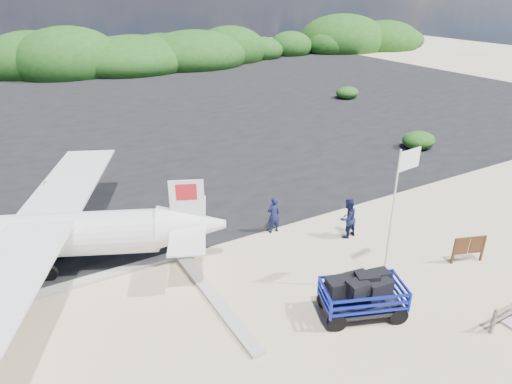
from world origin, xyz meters
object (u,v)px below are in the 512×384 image
(crew_b, at_px, (348,218))
(aircraft_large, at_px, (254,111))
(baggage_cart, at_px, (360,315))
(crew_a, at_px, (274,215))
(signboard, at_px, (466,262))
(flagpole, at_px, (382,287))

(crew_b, xyz_separation_m, aircraft_large, (7.78, 22.56, -0.98))
(baggage_cart, bearing_deg, crew_a, 106.84)
(aircraft_large, bearing_deg, signboard, 104.31)
(signboard, relative_size, aircraft_large, 0.10)
(flagpole, height_order, signboard, flagpole)
(baggage_cart, distance_m, crew_a, 6.85)
(signboard, relative_size, crew_b, 0.79)
(flagpole, xyz_separation_m, aircraft_large, (9.19, 26.41, 0.00))
(baggage_cart, distance_m, aircraft_large, 29.39)
(aircraft_large, bearing_deg, baggage_cart, 92.21)
(flagpole, distance_m, crew_b, 4.21)
(baggage_cart, bearing_deg, crew_b, 76.00)
(flagpole, xyz_separation_m, signboard, (4.46, -0.47, 0.00))
(flagpole, height_order, crew_a, flagpole)
(baggage_cart, relative_size, signboard, 2.04)
(signboard, height_order, crew_b, crew_b)
(signboard, bearing_deg, aircraft_large, 99.83)
(crew_a, bearing_deg, aircraft_large, -118.75)
(crew_a, height_order, aircraft_large, aircraft_large)
(baggage_cart, height_order, aircraft_large, aircraft_large)
(crew_b, bearing_deg, baggage_cart, 47.87)
(baggage_cart, distance_m, crew_b, 5.78)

